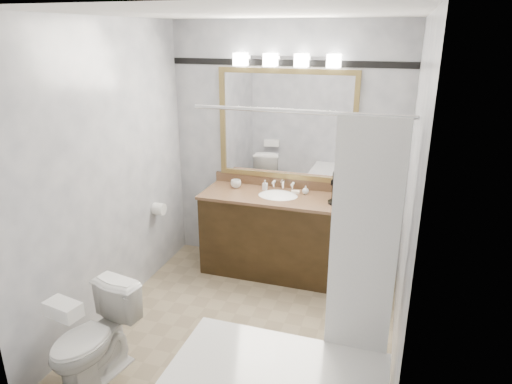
# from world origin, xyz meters

# --- Properties ---
(room) EXTENTS (2.42, 2.62, 2.52)m
(room) POSITION_xyz_m (0.00, 0.00, 1.25)
(room) COLOR gray
(room) RESTS_ON ground
(vanity) EXTENTS (1.53, 0.58, 0.97)m
(vanity) POSITION_xyz_m (0.00, 1.02, 0.44)
(vanity) COLOR black
(vanity) RESTS_ON ground
(mirror) EXTENTS (1.40, 0.04, 1.10)m
(mirror) POSITION_xyz_m (0.00, 1.28, 1.50)
(mirror) COLOR olive
(mirror) RESTS_ON room
(vanity_light_bar) EXTENTS (1.02, 0.14, 0.12)m
(vanity_light_bar) POSITION_xyz_m (0.00, 1.23, 2.13)
(vanity_light_bar) COLOR silver
(vanity_light_bar) RESTS_ON room
(accent_stripe) EXTENTS (2.40, 0.01, 0.06)m
(accent_stripe) POSITION_xyz_m (0.00, 1.29, 2.10)
(accent_stripe) COLOR black
(accent_stripe) RESTS_ON room
(tp_roll) EXTENTS (0.11, 0.12, 0.12)m
(tp_roll) POSITION_xyz_m (-1.14, 0.66, 0.70)
(tp_roll) COLOR white
(tp_roll) RESTS_ON room
(toilet) EXTENTS (0.50, 0.73, 0.68)m
(toilet) POSITION_xyz_m (-0.82, -0.89, 0.34)
(toilet) COLOR white
(toilet) RESTS_ON ground
(tissue_box) EXTENTS (0.25, 0.17, 0.10)m
(tissue_box) POSITION_xyz_m (-0.82, -1.12, 0.73)
(tissue_box) COLOR white
(tissue_box) RESTS_ON toilet
(coffee_maker) EXTENTS (0.17, 0.22, 0.33)m
(coffee_maker) POSITION_xyz_m (0.60, 1.02, 1.02)
(coffee_maker) COLOR black
(coffee_maker) RESTS_ON vanity
(cup_left) EXTENTS (0.11, 0.11, 0.08)m
(cup_left) POSITION_xyz_m (-0.48, 1.11, 0.89)
(cup_left) COLOR white
(cup_left) RESTS_ON vanity
(soap_bottle_a) EXTENTS (0.05, 0.05, 0.10)m
(soap_bottle_a) POSITION_xyz_m (-0.17, 1.15, 0.90)
(soap_bottle_a) COLOR white
(soap_bottle_a) RESTS_ON vanity
(soap_bottle_b) EXTENTS (0.08, 0.08, 0.08)m
(soap_bottle_b) POSITION_xyz_m (0.25, 1.15, 0.89)
(soap_bottle_b) COLOR white
(soap_bottle_b) RESTS_ON vanity
(soap_bar) EXTENTS (0.09, 0.07, 0.03)m
(soap_bar) POSITION_xyz_m (0.15, 1.13, 0.86)
(soap_bar) COLOR beige
(soap_bar) RESTS_ON vanity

